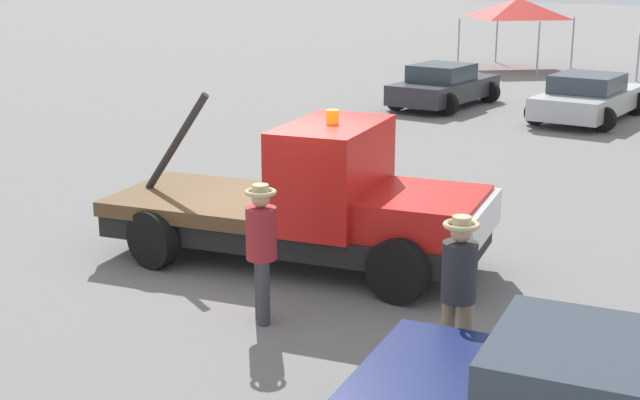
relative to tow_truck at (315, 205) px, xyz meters
name	(u,v)px	position (x,y,z in m)	size (l,w,h in m)	color
ground_plane	(294,261)	(-0.34, -0.09, -0.93)	(160.00, 160.00, 0.00)	slate
tow_truck	(315,205)	(0.00, 0.00, 0.00)	(6.10, 3.51, 2.51)	black
person_near_truck	(459,282)	(3.45, -1.94, 0.14)	(0.40, 0.40, 1.81)	#847051
person_at_hood	(261,242)	(0.80, -2.16, 0.13)	(0.40, 0.40, 1.80)	#38383D
parked_car_charcoal	(444,86)	(-5.80, 14.16, -0.28)	(2.51, 4.44, 1.34)	#2D2D33
parked_car_silver	(588,98)	(-1.33, 14.52, -0.28)	(2.68, 4.78, 1.34)	#B7B7BC
canopy_tent_red	(518,8)	(-8.32, 24.69, 1.57)	(3.57, 3.57, 2.91)	#9E9EA3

